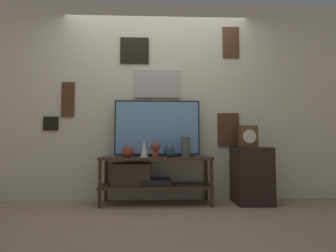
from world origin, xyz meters
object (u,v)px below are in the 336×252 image
vase_slim_bronze (144,148)px  television (157,128)px  vase_urn_stoneware (169,150)px  vase_tall_ceramic (186,147)px  decorative_bust (155,148)px  vase_round_glass (128,151)px  mantel_clock (248,136)px

vase_slim_bronze → television: bearing=56.0°
television → vase_urn_stoneware: 0.39m
vase_tall_ceramic → decorative_bust: (-0.37, -0.07, -0.02)m
television → vase_round_glass: size_ratio=7.40×
vase_urn_stoneware → mantel_clock: bearing=6.8°
vase_round_glass → vase_tall_ceramic: (0.70, 0.04, 0.05)m
vase_slim_bronze → vase_tall_ceramic: vase_tall_ceramic is taller
vase_slim_bronze → vase_tall_ceramic: bearing=6.8°
vase_urn_stoneware → decorative_bust: bearing=-172.8°
vase_tall_ceramic → decorative_bust: vase_tall_ceramic is taller
vase_slim_bronze → mantel_clock: size_ratio=0.79×
television → decorative_bust: television is taller
vase_round_glass → mantel_clock: mantel_clock is taller
television → mantel_clock: bearing=-4.9°
television → mantel_clock: television is taller
vase_slim_bronze → decorative_bust: size_ratio=1.16×
decorative_bust → television: bearing=85.2°
vase_urn_stoneware → decorative_bust: 0.17m
television → vase_round_glass: bearing=-148.8°
vase_round_glass → television: bearing=31.2°
vase_tall_ceramic → mantel_clock: 0.82m
vase_urn_stoneware → television: bearing=124.1°
television → vase_slim_bronze: television is taller
vase_urn_stoneware → vase_round_glass: bearing=179.4°
vase_round_glass → decorative_bust: size_ratio=0.79×
television → vase_round_glass: (-0.35, -0.21, -0.30)m
vase_slim_bronze → vase_urn_stoneware: size_ratio=1.27×
vase_round_glass → vase_urn_stoneware: vase_urn_stoneware is taller
mantel_clock → vase_urn_stoneware: bearing=-173.2°
television → vase_tall_ceramic: size_ratio=4.40×
vase_urn_stoneware → mantel_clock: 1.03m
vase_round_glass → vase_urn_stoneware: 0.50m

